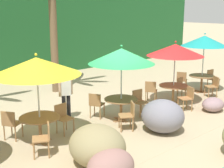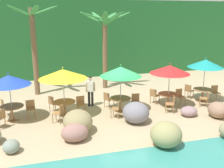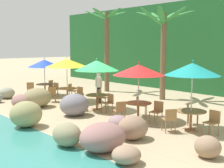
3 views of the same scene
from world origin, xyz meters
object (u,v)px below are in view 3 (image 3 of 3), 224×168
object	(u,v)px
chair_blue_seaward	(55,89)
chair_yellow_inland	(72,90)
chair_blue_left	(31,88)
chair_red_left	(120,110)
umbrella_red	(139,70)
umbrella_green	(97,66)
chair_green_inland	(102,96)
palm_tree_second	(163,36)
umbrella_blue	(44,63)
chair_yellow_seaward	(79,94)
chair_green_seaward	(109,102)
chair_teal_inland	(191,112)
chair_teal_left	(170,118)
chair_teal_seaward	(213,121)
chair_red_seaward	(157,110)
chair_blue_inland	(52,86)
umbrella_yellow	(67,63)
chair_green_left	(79,100)
dining_table_teal	(191,114)
dining_table_blue	(45,86)
waiter_in_white	(99,85)
chair_red_inland	(140,104)
dining_table_yellow	(67,90)
chair_yellow_left	(52,93)
dining_table_red	(138,106)
palm_tree_nearest	(107,38)
dining_table_green	(97,97)

from	to	relation	value
chair_blue_seaward	chair_yellow_inland	distance (m)	1.19
chair_blue_left	chair_red_left	size ratio (longest dim) A/B	1.00
umbrella_red	umbrella_green	bearing A→B (deg)	179.76
chair_green_inland	palm_tree_second	size ratio (longest dim) A/B	0.17
umbrella_red	umbrella_blue	bearing A→B (deg)	178.45
chair_yellow_seaward	chair_red_left	bearing A→B (deg)	-14.92
chair_green_seaward	chair_red_left	size ratio (longest dim) A/B	1.00
umbrella_green	chair_teal_inland	size ratio (longest dim) A/B	2.87
umbrella_green	chair_teal_left	bearing A→B (deg)	-6.25
chair_red_left	chair_teal_seaward	distance (m)	3.61
chair_yellow_seaward	chair_red_seaward	xyz separation A→B (m)	(5.55, -0.17, 0.00)
umbrella_red	chair_teal_seaward	xyz separation A→B (m)	(3.20, 0.29, -1.58)
chair_blue_inland	umbrella_yellow	size ratio (longest dim) A/B	0.35
chair_green_left	chair_red_left	xyz separation A→B (m)	(2.87, -0.07, 0.00)
dining_table_teal	dining_table_blue	bearing A→B (deg)	-179.69
umbrella_green	waiter_in_white	bearing A→B (deg)	137.65
umbrella_green	chair_green_inland	xyz separation A→B (m)	(-0.48, 0.70, -1.63)
chair_red_inland	dining_table_teal	bearing A→B (deg)	-8.04
chair_green_seaward	dining_table_blue	bearing A→B (deg)	178.10
dining_table_yellow	chair_red_left	world-z (taller)	chair_red_left
chair_yellow_left	chair_blue_inland	bearing A→B (deg)	148.58
chair_red_seaward	chair_blue_inland	bearing A→B (deg)	175.24
chair_green_left	chair_red_inland	distance (m)	2.95
chair_green_left	waiter_in_white	bearing A→B (deg)	115.50
chair_red_left	chair_blue_seaward	bearing A→B (deg)	170.04
palm_tree_second	chair_red_inland	bearing A→B (deg)	-64.35
chair_green_seaward	chair_teal_seaward	world-z (taller)	same
dining_table_yellow	dining_table_teal	world-z (taller)	same
chair_yellow_seaward	chair_green_seaward	distance (m)	2.88
chair_yellow_inland	dining_table_red	distance (m)	6.16
umbrella_yellow	chair_yellow_left	distance (m)	1.84
dining_table_red	palm_tree_nearest	xyz separation A→B (m)	(-6.90, 4.28, 2.98)
chair_blue_seaward	chair_yellow_inland	bearing A→B (deg)	24.09
umbrella_yellow	dining_table_teal	world-z (taller)	umbrella_yellow
chair_red_seaward	chair_yellow_left	bearing A→B (deg)	-173.35
chair_green_inland	palm_tree_nearest	bearing A→B (deg)	136.02
dining_table_green	chair_green_left	world-z (taller)	chair_green_left
chair_yellow_inland	chair_green_seaward	size ratio (longest dim) A/B	1.00
umbrella_blue	chair_teal_left	xyz separation A→B (m)	(10.00, -0.72, -1.49)
dining_table_green	chair_green_inland	world-z (taller)	chair_green_inland
dining_table_teal	chair_teal_seaward	world-z (taller)	chair_teal_seaward
umbrella_blue	chair_yellow_left	bearing A→B (deg)	-20.42
chair_green_seaward	umbrella_yellow	bearing A→B (deg)	176.86
umbrella_red	dining_table_teal	bearing A→B (deg)	6.62
chair_yellow_seaward	dining_table_yellow	bearing A→B (deg)	-169.35
chair_green_inland	dining_table_red	size ratio (longest dim) A/B	0.79
dining_table_blue	dining_table_teal	world-z (taller)	same
dining_table_blue	chair_blue_seaward	bearing A→B (deg)	12.29
chair_green_inland	dining_table_teal	bearing A→B (deg)	-4.58
dining_table_red	palm_tree_nearest	distance (m)	8.65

